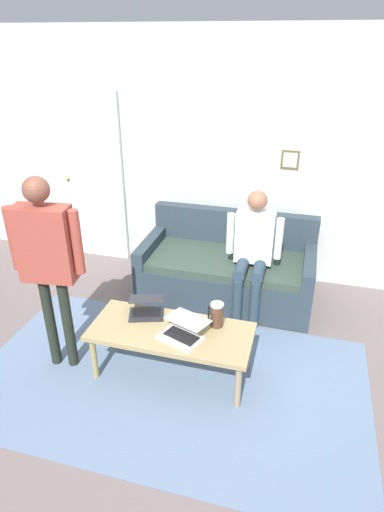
% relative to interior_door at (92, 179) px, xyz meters
% --- Properties ---
extents(ground_plane, '(7.68, 7.68, 0.00)m').
position_rel_interior_door_xyz_m(ground_plane, '(-1.60, 2.11, -1.02)').
color(ground_plane, '#6D605E').
extents(area_rug, '(3.25, 1.89, 0.01)m').
position_rel_interior_door_xyz_m(area_rug, '(-1.61, 1.99, -1.02)').
color(area_rug, slate).
rests_on(area_rug, ground_plane).
extents(back_wall, '(7.04, 0.11, 2.70)m').
position_rel_interior_door_xyz_m(back_wall, '(-1.60, -0.09, 0.33)').
color(back_wall, silver).
rests_on(back_wall, ground_plane).
extents(interior_door, '(0.82, 0.09, 2.05)m').
position_rel_interior_door_xyz_m(interior_door, '(0.00, 0.00, 0.00)').
color(interior_door, white).
rests_on(interior_door, ground_plane).
extents(couch, '(1.81, 0.89, 0.88)m').
position_rel_interior_door_xyz_m(couch, '(-1.81, 0.54, -0.72)').
color(couch, '#2C3A42').
rests_on(couch, ground_plane).
extents(coffee_table, '(1.32, 0.57, 0.45)m').
position_rel_interior_door_xyz_m(coffee_table, '(-1.61, 1.89, -0.62)').
color(coffee_table, '#9E8A5B').
rests_on(coffee_table, ground_plane).
extents(laptop_left, '(0.37, 0.37, 0.13)m').
position_rel_interior_door_xyz_m(laptop_left, '(-1.34, 1.72, -0.53)').
color(laptop_left, '#28282D').
rests_on(laptop_left, coffee_table).
extents(laptop_center, '(0.42, 0.42, 0.13)m').
position_rel_interior_door_xyz_m(laptop_center, '(-1.73, 1.94, -0.53)').
color(laptop_center, silver).
rests_on(laptop_center, coffee_table).
extents(french_press, '(0.13, 0.11, 0.24)m').
position_rel_interior_door_xyz_m(french_press, '(-1.95, 1.73, -0.47)').
color(french_press, '#4C3323').
rests_on(french_press, coffee_table).
extents(person_standing, '(0.59, 0.24, 1.69)m').
position_rel_interior_door_xyz_m(person_standing, '(-0.66, 2.02, 0.06)').
color(person_standing, black).
rests_on(person_standing, ground_plane).
extents(person_seated, '(0.55, 0.51, 1.28)m').
position_rel_interior_door_xyz_m(person_seated, '(-2.10, 0.76, -0.30)').
color(person_seated, '#2B3D4B').
rests_on(person_seated, ground_plane).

